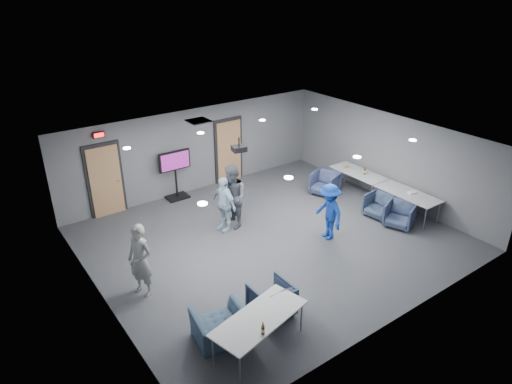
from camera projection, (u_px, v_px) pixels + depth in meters
floor at (272, 239)px, 12.22m from camera, size 9.00×9.00×0.00m
ceiling at (273, 144)px, 11.07m from camera, size 9.00×9.00×0.00m
wall_back at (196, 150)px, 14.58m from camera, size 9.00×0.02×2.70m
wall_front at (400, 267)px, 8.71m from camera, size 9.00×0.02×2.70m
wall_left at (97, 249)px, 9.27m from camera, size 0.02×8.00×2.70m
wall_right at (388, 157)px, 14.02m from camera, size 0.02×8.00×2.70m
door_left at (105, 181)px, 13.08m from camera, size 1.06×0.17×2.24m
door_right at (229, 151)px, 15.30m from camera, size 1.06×0.17×2.24m
exit_sign at (99, 135)px, 12.47m from camera, size 0.32×0.08×0.16m
hvac_diffuser at (199, 121)px, 12.86m from camera, size 0.60×0.60×0.03m
downlights at (273, 144)px, 11.07m from camera, size 6.18×3.78×0.02m
person_a at (140, 261)px, 9.78m from camera, size 0.64×0.73×1.70m
person_b at (232, 197)px, 12.48m from camera, size 0.79×0.96×1.81m
person_c at (224, 204)px, 12.36m from camera, size 0.49×0.96×1.58m
person_d at (329, 212)px, 11.96m from camera, size 0.74×1.09×1.56m
chair_right_a at (325, 183)px, 14.64m from camera, size 1.03×1.01×0.73m
chair_right_b at (380, 205)px, 13.26m from camera, size 0.85×0.83×0.69m
chair_right_c at (400, 215)px, 12.73m from camera, size 0.99×0.98×0.70m
chair_front_a at (271, 300)px, 9.35m from camera, size 0.80×0.82×0.74m
chair_front_b at (221, 326)px, 8.70m from camera, size 1.14×1.03×0.66m
table_right_a at (358, 173)px, 14.54m from camera, size 0.77×1.86×0.73m
table_right_b at (408, 194)px, 13.14m from camera, size 0.78×1.88×0.73m
table_front_left at (259, 319)px, 8.35m from camera, size 2.07×1.23×0.73m
bottle_front at (263, 330)px, 7.90m from camera, size 0.07×0.07×0.26m
bottle_right at (365, 171)px, 14.33m from camera, size 0.07×0.07×0.26m
snack_box at (347, 167)px, 14.88m from camera, size 0.18×0.15×0.03m
wrapper at (412, 193)px, 13.09m from camera, size 0.25×0.21×0.05m
tv_stand at (176, 172)px, 14.12m from camera, size 1.02×0.49×1.57m
projector at (239, 148)px, 11.62m from camera, size 0.40×0.37×0.36m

